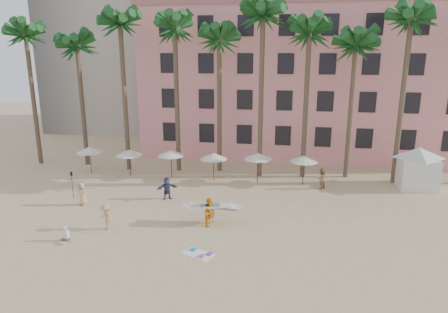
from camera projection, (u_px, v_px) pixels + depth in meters
name	position (u px, v px, depth m)	size (l,w,h in m)	color
ground	(190.00, 244.00, 24.40)	(120.00, 120.00, 0.00)	#D1B789
pink_hotel	(304.00, 81.00, 45.99)	(35.00, 14.00, 16.00)	pink
palm_row	(235.00, 33.00, 35.29)	(44.40, 5.40, 16.30)	brown
umbrella_row	(192.00, 154.00, 36.21)	(22.50, 2.70, 2.73)	#332B23
cabana	(417.00, 164.00, 34.10)	(4.60, 4.60, 3.50)	silver
beach_towel	(199.00, 254.00, 23.13)	(2.05, 1.63, 0.14)	white
carrier_yellow	(212.00, 209.00, 27.14)	(3.32, 1.09, 1.74)	tan
carrier_white	(210.00, 211.00, 26.80)	(3.04, 1.10, 1.93)	#FF9F1A
beachgoers	(177.00, 193.00, 30.40)	(19.21, 11.81, 1.82)	#313856
paddle	(72.00, 182.00, 31.55)	(0.18, 0.04, 2.23)	black
seated_man	(65.00, 237.00, 24.59)	(0.42, 0.73, 0.94)	#3F3F4C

